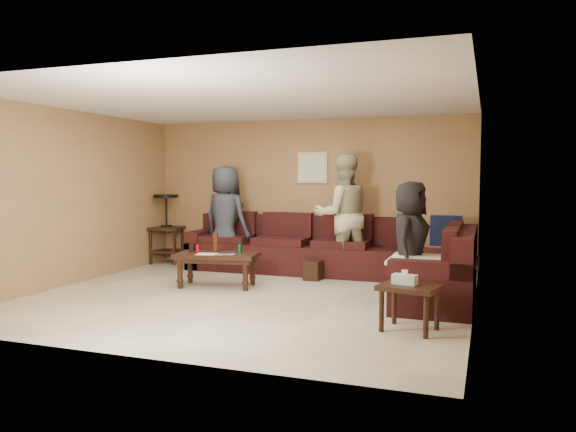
{
  "coord_description": "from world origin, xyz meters",
  "views": [
    {
      "loc": [
        2.88,
        -6.5,
        1.55
      ],
      "look_at": [
        0.25,
        0.85,
        1.0
      ],
      "focal_mm": 35.0,
      "sensor_mm": 36.0,
      "label": 1
    }
  ],
  "objects_px": {
    "waste_bin": "(313,270)",
    "person_left": "(226,218)",
    "person_middle": "(343,215)",
    "end_table_left": "(166,227)",
    "person_right": "(410,242)",
    "side_table_right": "(409,291)",
    "coffee_table": "(216,258)",
    "sectional_sofa": "(339,259)"
  },
  "relations": [
    {
      "from": "waste_bin",
      "to": "person_left",
      "type": "xyz_separation_m",
      "value": [
        -1.64,
        0.39,
        0.72
      ]
    },
    {
      "from": "person_left",
      "to": "person_middle",
      "type": "relative_size",
      "value": 0.91
    },
    {
      "from": "end_table_left",
      "to": "person_left",
      "type": "bearing_deg",
      "value": -13.61
    },
    {
      "from": "end_table_left",
      "to": "person_right",
      "type": "height_order",
      "value": "person_right"
    },
    {
      "from": "person_middle",
      "to": "side_table_right",
      "type": "bearing_deg",
      "value": 87.62
    },
    {
      "from": "waste_bin",
      "to": "coffee_table",
      "type": "bearing_deg",
      "value": -139.89
    },
    {
      "from": "person_middle",
      "to": "sectional_sofa",
      "type": "bearing_deg",
      "value": 67.18
    },
    {
      "from": "coffee_table",
      "to": "side_table_right",
      "type": "distance_m",
      "value": 3.18
    },
    {
      "from": "sectional_sofa",
      "to": "person_right",
      "type": "relative_size",
      "value": 3.11
    },
    {
      "from": "sectional_sofa",
      "to": "waste_bin",
      "type": "distance_m",
      "value": 0.43
    },
    {
      "from": "sectional_sofa",
      "to": "person_left",
      "type": "relative_size",
      "value": 2.69
    },
    {
      "from": "sectional_sofa",
      "to": "side_table_right",
      "type": "bearing_deg",
      "value": -60.68
    },
    {
      "from": "person_middle",
      "to": "person_right",
      "type": "xyz_separation_m",
      "value": [
        1.22,
        -1.51,
        -0.21
      ]
    },
    {
      "from": "sectional_sofa",
      "to": "person_middle",
      "type": "height_order",
      "value": "person_middle"
    },
    {
      "from": "person_right",
      "to": "end_table_left",
      "type": "bearing_deg",
      "value": 76.9
    },
    {
      "from": "side_table_right",
      "to": "person_left",
      "type": "relative_size",
      "value": 0.38
    },
    {
      "from": "sectional_sofa",
      "to": "person_right",
      "type": "xyz_separation_m",
      "value": [
        1.18,
        -1.12,
        0.42
      ]
    },
    {
      "from": "side_table_right",
      "to": "person_right",
      "type": "relative_size",
      "value": 0.44
    },
    {
      "from": "person_right",
      "to": "waste_bin",
      "type": "bearing_deg",
      "value": 63.89
    },
    {
      "from": "side_table_right",
      "to": "person_left",
      "type": "height_order",
      "value": "person_left"
    },
    {
      "from": "waste_bin",
      "to": "person_left",
      "type": "distance_m",
      "value": 1.83
    },
    {
      "from": "person_middle",
      "to": "person_right",
      "type": "height_order",
      "value": "person_middle"
    },
    {
      "from": "sectional_sofa",
      "to": "end_table_left",
      "type": "distance_m",
      "value": 3.44
    },
    {
      "from": "coffee_table",
      "to": "person_right",
      "type": "height_order",
      "value": "person_right"
    },
    {
      "from": "person_right",
      "to": "sectional_sofa",
      "type": "bearing_deg",
      "value": 54.91
    },
    {
      "from": "side_table_right",
      "to": "person_right",
      "type": "height_order",
      "value": "person_right"
    },
    {
      "from": "end_table_left",
      "to": "side_table_right",
      "type": "height_order",
      "value": "end_table_left"
    },
    {
      "from": "coffee_table",
      "to": "person_right",
      "type": "relative_size",
      "value": 0.82
    },
    {
      "from": "coffee_table",
      "to": "person_right",
      "type": "distance_m",
      "value": 2.72
    },
    {
      "from": "side_table_right",
      "to": "person_left",
      "type": "bearing_deg",
      "value": 140.94
    },
    {
      "from": "person_right",
      "to": "side_table_right",
      "type": "bearing_deg",
      "value": -164.38
    },
    {
      "from": "side_table_right",
      "to": "waste_bin",
      "type": "height_order",
      "value": "side_table_right"
    },
    {
      "from": "end_table_left",
      "to": "person_middle",
      "type": "height_order",
      "value": "person_middle"
    },
    {
      "from": "sectional_sofa",
      "to": "waste_bin",
      "type": "height_order",
      "value": "sectional_sofa"
    },
    {
      "from": "side_table_right",
      "to": "person_middle",
      "type": "height_order",
      "value": "person_middle"
    },
    {
      "from": "person_middle",
      "to": "coffee_table",
      "type": "bearing_deg",
      "value": 14.2
    },
    {
      "from": "coffee_table",
      "to": "end_table_left",
      "type": "distance_m",
      "value": 2.49
    },
    {
      "from": "side_table_right",
      "to": "end_table_left",
      "type": "bearing_deg",
      "value": 146.97
    },
    {
      "from": "coffee_table",
      "to": "side_table_right",
      "type": "bearing_deg",
      "value": -25.98
    },
    {
      "from": "sectional_sofa",
      "to": "end_table_left",
      "type": "xyz_separation_m",
      "value": [
        -3.36,
        0.67,
        0.32
      ]
    },
    {
      "from": "sectional_sofa",
      "to": "person_right",
      "type": "distance_m",
      "value": 1.68
    },
    {
      "from": "waste_bin",
      "to": "person_right",
      "type": "distance_m",
      "value": 1.99
    }
  ]
}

